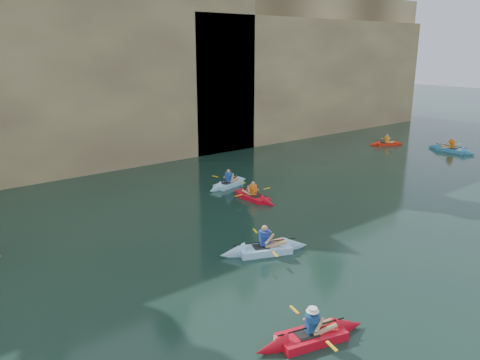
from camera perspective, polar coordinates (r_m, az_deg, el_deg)
cliff at (r=35.92m, az=-25.78°, el=12.35°), size 70.00×16.00×12.00m
cliff_slab_center at (r=29.44m, az=-18.40°, el=12.06°), size 24.00×2.40×11.40m
cliff_slab_east at (r=41.02m, az=9.42°, el=12.42°), size 26.00×2.40×9.84m
sea_cave_east at (r=32.91m, az=-4.26°, el=7.09°), size 5.00×1.00×4.50m
main_kayaker at (r=12.76m, az=8.69°, el=-18.24°), size 3.26×2.13×1.18m
kayaker_ltblue_near at (r=17.32m, az=3.01°, el=-8.36°), size 3.43×2.44×1.34m
kayaker_red_far at (r=23.14m, az=1.60°, el=-2.06°), size 2.27×3.12×1.14m
kayaker_ltblue_mid at (r=25.30m, az=-1.42°, el=-0.47°), size 3.16×2.28×1.17m
kayaker_blue_east at (r=37.03m, az=24.33°, el=3.41°), size 2.52×3.62×1.29m
kayaker_extra_east at (r=37.70m, az=17.42°, el=4.26°), size 2.68×1.96×1.04m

